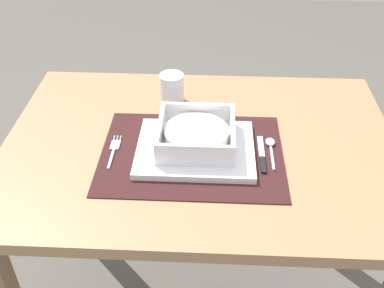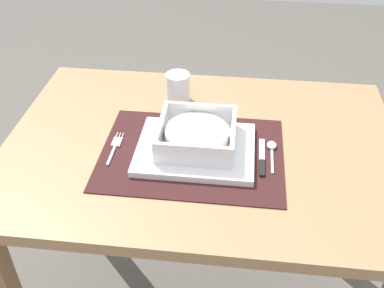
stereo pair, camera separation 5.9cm
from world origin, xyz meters
name	(u,v)px [view 1 (the left image)]	position (x,y,z in m)	size (l,w,h in m)	color
dining_table	(200,174)	(0.00, 0.00, 0.60)	(0.98, 0.69, 0.70)	#A37A51
placemat	(192,153)	(-0.02, -0.05, 0.71)	(0.44, 0.33, 0.00)	#381919
serving_plate	(195,149)	(-0.01, -0.04, 0.71)	(0.28, 0.22, 0.02)	white
porridge_bowl	(196,135)	(-0.01, -0.03, 0.74)	(0.18, 0.18, 0.06)	white
fork	(114,149)	(-0.21, -0.04, 0.71)	(0.02, 0.13, 0.00)	silver
spoon	(271,146)	(0.17, -0.01, 0.71)	(0.02, 0.12, 0.01)	silver
butter_knife	(262,156)	(0.15, -0.05, 0.71)	(0.01, 0.14, 0.01)	black
drinking_glass	(172,90)	(-0.09, 0.19, 0.74)	(0.07, 0.07, 0.08)	white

